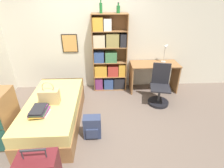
{
  "coord_description": "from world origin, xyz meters",
  "views": [
    {
      "loc": [
        0.27,
        -2.73,
        2.3
      ],
      "look_at": [
        0.41,
        0.19,
        0.75
      ],
      "focal_mm": 28.0,
      "sensor_mm": 36.0,
      "label": 1
    }
  ],
  "objects_px": {
    "book_stack_on_bed": "(39,111)",
    "desk_lamp": "(166,49)",
    "bed": "(55,112)",
    "handbag": "(50,96)",
    "bottle_brown": "(118,9)",
    "backpack": "(92,127)",
    "desk_chair": "(159,91)",
    "bottle_green": "(101,8)",
    "desk": "(154,72)",
    "bookcase": "(109,58)"
  },
  "relations": [
    {
      "from": "desk_lamp",
      "to": "backpack",
      "type": "bearing_deg",
      "value": -135.39
    },
    {
      "from": "bottle_brown",
      "to": "desk_chair",
      "type": "distance_m",
      "value": 2.04
    },
    {
      "from": "bottle_green",
      "to": "bottle_brown",
      "type": "height_order",
      "value": "bottle_green"
    },
    {
      "from": "handbag",
      "to": "bottle_green",
      "type": "relative_size",
      "value": 1.45
    },
    {
      "from": "bookcase",
      "to": "desk_lamp",
      "type": "bearing_deg",
      "value": -0.94
    },
    {
      "from": "desk_lamp",
      "to": "backpack",
      "type": "distance_m",
      "value": 2.6
    },
    {
      "from": "bed",
      "to": "desk",
      "type": "distance_m",
      "value": 2.54
    },
    {
      "from": "book_stack_on_bed",
      "to": "bookcase",
      "type": "height_order",
      "value": "bookcase"
    },
    {
      "from": "bottle_green",
      "to": "bottle_brown",
      "type": "relative_size",
      "value": 1.37
    },
    {
      "from": "desk",
      "to": "desk_lamp",
      "type": "bearing_deg",
      "value": 20.5
    },
    {
      "from": "bottle_green",
      "to": "bookcase",
      "type": "bearing_deg",
      "value": 10.2
    },
    {
      "from": "handbag",
      "to": "bottle_brown",
      "type": "bearing_deg",
      "value": 48.05
    },
    {
      "from": "bookcase",
      "to": "backpack",
      "type": "distance_m",
      "value": 1.9
    },
    {
      "from": "bookcase",
      "to": "bottle_brown",
      "type": "bearing_deg",
      "value": 1.61
    },
    {
      "from": "bed",
      "to": "desk_lamp",
      "type": "height_order",
      "value": "desk_lamp"
    },
    {
      "from": "bed",
      "to": "bookcase",
      "type": "bearing_deg",
      "value": 51.25
    },
    {
      "from": "book_stack_on_bed",
      "to": "bottle_brown",
      "type": "height_order",
      "value": "bottle_brown"
    },
    {
      "from": "bed",
      "to": "book_stack_on_bed",
      "type": "relative_size",
      "value": 4.93
    },
    {
      "from": "handbag",
      "to": "backpack",
      "type": "bearing_deg",
      "value": -22.18
    },
    {
      "from": "bookcase",
      "to": "bottle_brown",
      "type": "xyz_separation_m",
      "value": [
        0.22,
        0.01,
        1.11
      ]
    },
    {
      "from": "desk_chair",
      "to": "bottle_brown",
      "type": "bearing_deg",
      "value": 140.99
    },
    {
      "from": "bottle_brown",
      "to": "desk",
      "type": "bearing_deg",
      "value": -8.09
    },
    {
      "from": "bed",
      "to": "desk_chair",
      "type": "xyz_separation_m",
      "value": [
        2.21,
        0.62,
        0.03
      ]
    },
    {
      "from": "handbag",
      "to": "bookcase",
      "type": "height_order",
      "value": "bookcase"
    },
    {
      "from": "handbag",
      "to": "bottle_green",
      "type": "height_order",
      "value": "bottle_green"
    },
    {
      "from": "desk_lamp",
      "to": "bottle_green",
      "type": "bearing_deg",
      "value": -179.8
    },
    {
      "from": "desk",
      "to": "bottle_green",
      "type": "bearing_deg",
      "value": 175.78
    },
    {
      "from": "desk_lamp",
      "to": "book_stack_on_bed",
      "type": "bearing_deg",
      "value": -146.25
    },
    {
      "from": "desk_chair",
      "to": "book_stack_on_bed",
      "type": "bearing_deg",
      "value": -156.1
    },
    {
      "from": "desk_chair",
      "to": "backpack",
      "type": "distance_m",
      "value": 1.79
    },
    {
      "from": "bed",
      "to": "bottle_brown",
      "type": "distance_m",
      "value": 2.53
    },
    {
      "from": "desk",
      "to": "backpack",
      "type": "xyz_separation_m",
      "value": [
        -1.48,
        -1.62,
        -0.31
      ]
    },
    {
      "from": "bottle_green",
      "to": "desk",
      "type": "relative_size",
      "value": 0.25
    },
    {
      "from": "bottle_brown",
      "to": "desk_lamp",
      "type": "xyz_separation_m",
      "value": [
        1.18,
        -0.03,
        -0.9
      ]
    },
    {
      "from": "book_stack_on_bed",
      "to": "backpack",
      "type": "distance_m",
      "value": 0.92
    },
    {
      "from": "handbag",
      "to": "backpack",
      "type": "height_order",
      "value": "handbag"
    },
    {
      "from": "bottle_green",
      "to": "backpack",
      "type": "height_order",
      "value": "bottle_green"
    },
    {
      "from": "handbag",
      "to": "bottle_brown",
      "type": "xyz_separation_m",
      "value": [
        1.31,
        1.45,
        1.29
      ]
    },
    {
      "from": "backpack",
      "to": "book_stack_on_bed",
      "type": "bearing_deg",
      "value": -179.7
    },
    {
      "from": "bed",
      "to": "book_stack_on_bed",
      "type": "height_order",
      "value": "book_stack_on_bed"
    },
    {
      "from": "bottle_green",
      "to": "desk_lamp",
      "type": "xyz_separation_m",
      "value": [
        1.56,
        0.01,
        -0.93
      ]
    },
    {
      "from": "book_stack_on_bed",
      "to": "desk_lamp",
      "type": "xyz_separation_m",
      "value": [
        2.59,
        1.73,
        0.48
      ]
    },
    {
      "from": "bed",
      "to": "desk_chair",
      "type": "distance_m",
      "value": 2.29
    },
    {
      "from": "desk",
      "to": "desk_chair",
      "type": "height_order",
      "value": "desk_chair"
    },
    {
      "from": "book_stack_on_bed",
      "to": "desk_chair",
      "type": "xyz_separation_m",
      "value": [
        2.31,
        1.02,
        -0.29
      ]
    },
    {
      "from": "bottle_green",
      "to": "desk_chair",
      "type": "relative_size",
      "value": 0.32
    },
    {
      "from": "bed",
      "to": "bottle_brown",
      "type": "bearing_deg",
      "value": 46.13
    },
    {
      "from": "bed",
      "to": "bottle_green",
      "type": "bearing_deg",
      "value": 55.0
    },
    {
      "from": "handbag",
      "to": "desk_lamp",
      "type": "relative_size",
      "value": 0.86
    },
    {
      "from": "bed",
      "to": "desk",
      "type": "bearing_deg",
      "value": 28.93
    }
  ]
}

